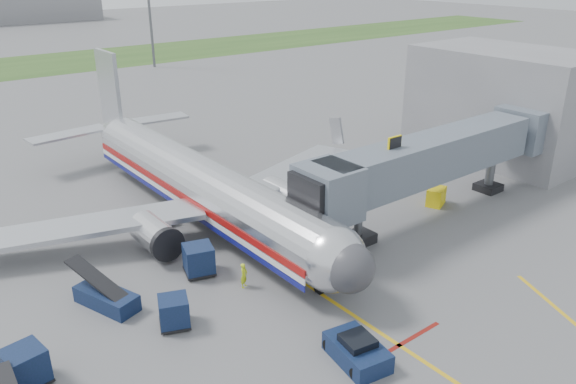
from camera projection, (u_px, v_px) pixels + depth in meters
ground at (343, 309)px, 30.55m from camera, size 400.00×400.00×0.00m
apron_markings at (457, 383)px, 25.18m from camera, size 21.52×50.00×0.01m
airliner at (200, 183)px, 40.61m from camera, size 32.10×35.67×10.25m
jet_bridge at (429, 159)px, 39.80m from camera, size 25.30×4.00×6.90m
terminal at (504, 103)px, 53.01m from camera, size 10.00×16.00×10.00m
light_mast_right at (149, 3)px, 95.14m from camera, size 2.00×0.44×20.40m
pushback_tug at (357, 351)px, 26.40m from camera, size 2.45×3.46×1.33m
baggage_cart_a at (199, 260)px, 33.61m from camera, size 2.14×2.14×1.85m
baggage_cart_b at (25, 367)px, 24.79m from camera, size 1.93×1.93×1.83m
baggage_cart_c at (174, 312)px, 28.81m from camera, size 1.99×1.99×1.65m
belt_loader at (106, 297)px, 30.62m from camera, size 2.64×4.70×2.22m
ground_power_cart at (436, 197)px, 43.27m from camera, size 2.01×1.70×1.36m
ramp_worker at (244, 275)px, 32.32m from camera, size 0.66×0.59×1.52m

